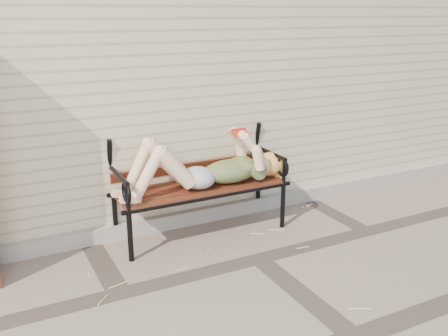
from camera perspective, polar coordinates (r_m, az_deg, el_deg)
ground at (r=4.48m, az=3.98°, el=-10.30°), size 80.00×80.00×0.00m
house_wall at (r=6.73m, az=-9.30°, el=12.28°), size 8.00×4.00×3.00m
foundation_strip at (r=5.22m, az=-1.51°, el=-5.17°), size 8.00×0.10×0.15m
garden_bench at (r=4.82m, az=-3.22°, el=0.10°), size 1.78×0.71×1.15m
reading_woman at (r=4.69m, az=-2.37°, el=0.11°), size 1.68×0.38×0.53m
straw_scatter at (r=3.75m, az=-4.65°, el=-16.19°), size 2.78×1.70×0.01m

